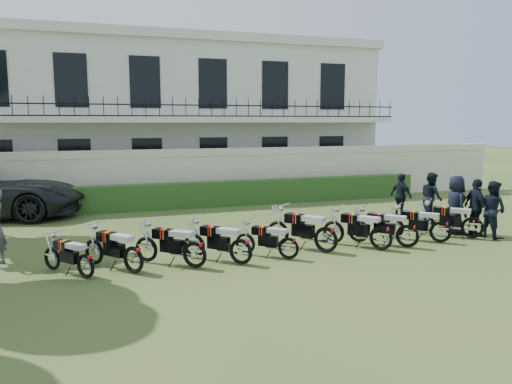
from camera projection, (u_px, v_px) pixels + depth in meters
ground at (250, 251)px, 13.29m from camera, size 100.00×100.00×0.00m
perimeter_wall at (190, 176)px, 20.63m from camera, size 30.00×0.35×2.30m
hedge at (219, 194)px, 20.29m from camera, size 18.00×0.60×1.00m
building at (167, 116)px, 25.86m from camera, size 20.40×9.60×7.40m
motorcycle_0 at (85, 260)px, 10.87m from camera, size 1.14×1.37×0.92m
motorcycle_1 at (133, 253)px, 11.21m from camera, size 1.29×1.57×1.06m
motorcycle_2 at (195, 248)px, 11.62m from camera, size 1.54×1.36×1.07m
motorcycle_3 at (241, 245)px, 11.90m from camera, size 1.44×1.44×1.06m
motorcycle_4 at (289, 243)px, 12.37m from camera, size 1.34×1.23×0.95m
motorcycle_5 at (326, 233)px, 12.98m from camera, size 1.40×1.73×1.16m
motorcycle_6 at (381, 232)px, 13.24m from camera, size 1.32×1.64×1.09m
motorcycle_7 at (408, 230)px, 13.50m from camera, size 1.44×1.48×1.07m
motorcycle_8 at (441, 227)px, 14.07m from camera, size 1.42×1.39×1.03m
motorcycle_9 at (473, 222)px, 14.56m from camera, size 1.54×1.40×1.08m
officer_1 at (492, 209)px, 14.69m from camera, size 0.72×0.89×1.71m
officer_2 at (476, 207)px, 14.96m from camera, size 0.54×1.06×1.73m
officer_3 at (455, 205)px, 15.26m from camera, size 0.71×0.96×1.80m
officer_4 at (431, 197)px, 16.99m from camera, size 0.83×0.96×1.72m
officer_5 at (401, 196)px, 17.71m from camera, size 0.58×0.99×1.59m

